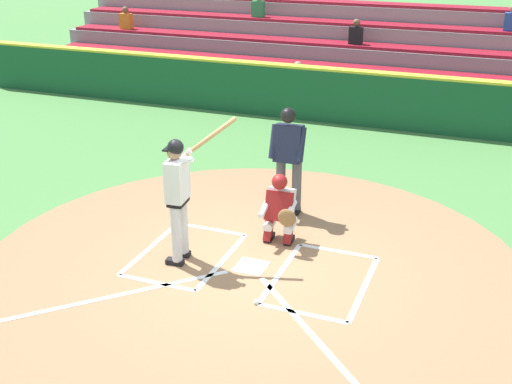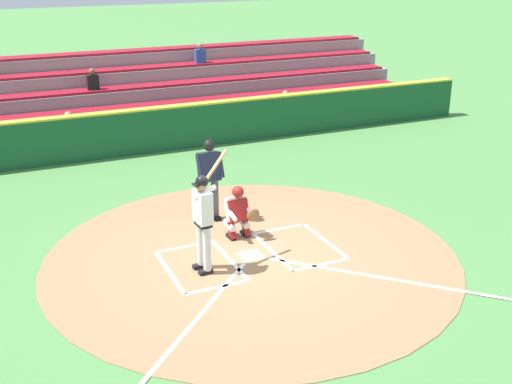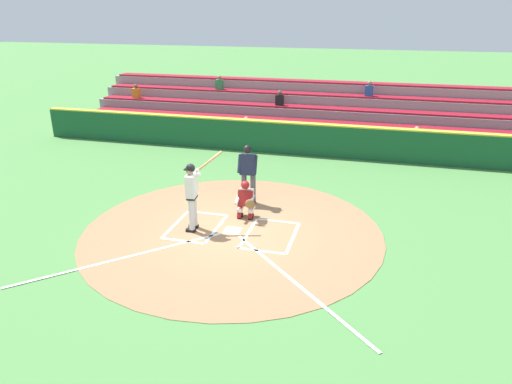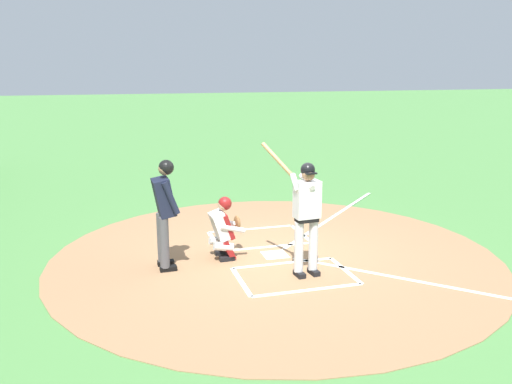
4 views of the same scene
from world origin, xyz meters
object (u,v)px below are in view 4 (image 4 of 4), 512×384
at_px(batter, 306,210).
at_px(baseball, 312,242).
at_px(catcher, 224,226).
at_px(plate_umpire, 164,207).

distance_m(batter, baseball, 1.93).
bearing_deg(catcher, baseball, 99.62).
height_order(batter, catcher, batter).
height_order(batter, baseball, batter).
xyz_separation_m(catcher, plate_umpire, (0.23, -1.05, 0.49)).
relative_size(batter, baseball, 28.76).
height_order(catcher, plate_umpire, plate_umpire).
xyz_separation_m(plate_umpire, baseball, (-0.54, 2.86, -1.04)).
bearing_deg(plate_umpire, batter, 66.99).
bearing_deg(baseball, plate_umpire, -79.36).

